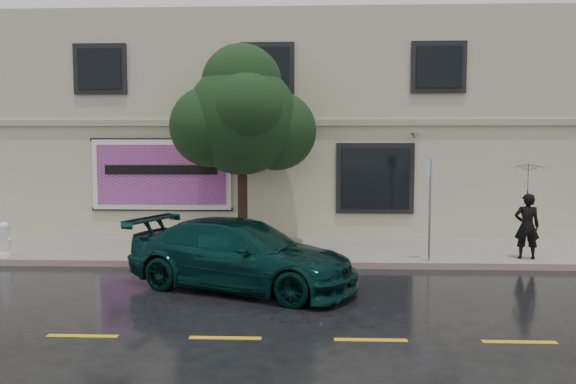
{
  "coord_description": "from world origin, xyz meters",
  "views": [
    {
      "loc": [
        1.29,
        -11.75,
        2.91
      ],
      "look_at": [
        0.72,
        2.2,
        1.76
      ],
      "focal_mm": 35.0,
      "sensor_mm": 36.0,
      "label": 1
    }
  ],
  "objects_px": {
    "street_tree": "(242,120)",
    "fire_hydrant": "(5,240)",
    "pedestrian": "(527,226)",
    "car": "(241,254)"
  },
  "relations": [
    {
      "from": "car",
      "to": "pedestrian",
      "type": "bearing_deg",
      "value": -46.59
    },
    {
      "from": "car",
      "to": "street_tree",
      "type": "distance_m",
      "value": 4.87
    },
    {
      "from": "car",
      "to": "street_tree",
      "type": "relative_size",
      "value": 0.97
    },
    {
      "from": "pedestrian",
      "to": "street_tree",
      "type": "height_order",
      "value": "street_tree"
    },
    {
      "from": "pedestrian",
      "to": "fire_hydrant",
      "type": "xyz_separation_m",
      "value": [
        -12.93,
        -0.27,
        -0.38
      ]
    },
    {
      "from": "pedestrian",
      "to": "car",
      "type": "bearing_deg",
      "value": 31.42
    },
    {
      "from": "street_tree",
      "to": "fire_hydrant",
      "type": "distance_m",
      "value": 6.72
    },
    {
      "from": "car",
      "to": "pedestrian",
      "type": "distance_m",
      "value": 7.18
    },
    {
      "from": "car",
      "to": "street_tree",
      "type": "height_order",
      "value": "street_tree"
    },
    {
      "from": "fire_hydrant",
      "to": "car",
      "type": "bearing_deg",
      "value": -14.98
    }
  ]
}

